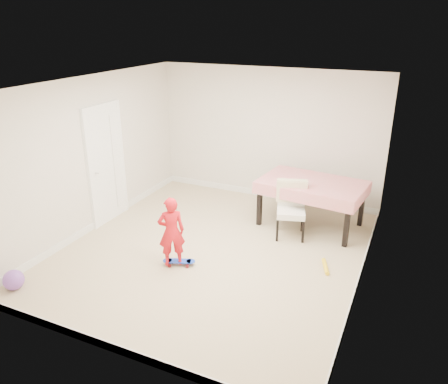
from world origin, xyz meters
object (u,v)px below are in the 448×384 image
at_px(dining_table, 311,204).
at_px(skateboard, 179,263).
at_px(child, 172,234).
at_px(dining_chair, 291,210).
at_px(balloon, 14,280).

xyz_separation_m(dining_table, skateboard, (-1.43, -2.15, -0.38)).
bearing_deg(child, dining_chair, -165.79).
height_order(skateboard, balloon, balloon).
xyz_separation_m(dining_chair, child, (-1.31, -1.65, 0.06)).
distance_m(skateboard, child, 0.51).
relative_size(dining_chair, skateboard, 1.95).
bearing_deg(child, skateboard, -178.27).
bearing_deg(skateboard, dining_table, 35.36).
bearing_deg(dining_chair, balloon, -151.04).
relative_size(dining_table, skateboard, 3.61).
bearing_deg(dining_chair, dining_table, 53.69).
relative_size(dining_chair, balloon, 3.38).
bearing_deg(dining_table, skateboard, -117.01).
height_order(dining_table, skateboard, dining_table).
relative_size(dining_chair, child, 0.89).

